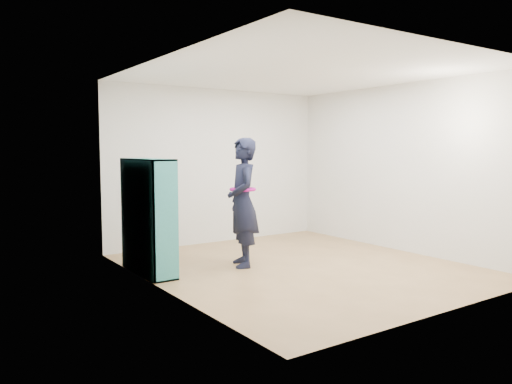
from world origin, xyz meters
TOP-DOWN VIEW (x-y plane):
  - floor at (0.00, 0.00)m, footprint 4.50×4.50m
  - ceiling at (0.00, 0.00)m, footprint 4.50×4.50m
  - wall_left at (-2.00, 0.00)m, footprint 0.02×4.50m
  - wall_right at (2.00, 0.00)m, footprint 0.02×4.50m
  - wall_back at (0.00, 2.25)m, footprint 4.00×0.02m
  - wall_front at (0.00, -2.25)m, footprint 4.00×0.02m
  - bookshelf at (-1.85, 0.87)m, footprint 0.32×1.11m
  - person at (-0.62, 0.51)m, footprint 0.62×0.74m
  - smartphone at (-0.72, 0.63)m, footprint 0.02×0.08m

SIDE VIEW (x-z plane):
  - floor at x=0.00m, z-range 0.00..0.00m
  - bookshelf at x=-1.85m, z-range -0.02..1.46m
  - person at x=-0.62m, z-range 0.00..1.75m
  - smartphone at x=-0.72m, z-range 0.93..1.05m
  - wall_left at x=-2.00m, z-range 0.00..2.60m
  - wall_right at x=2.00m, z-range 0.00..2.60m
  - wall_back at x=0.00m, z-range 0.00..2.60m
  - wall_front at x=0.00m, z-range 0.00..2.60m
  - ceiling at x=0.00m, z-range 2.60..2.60m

